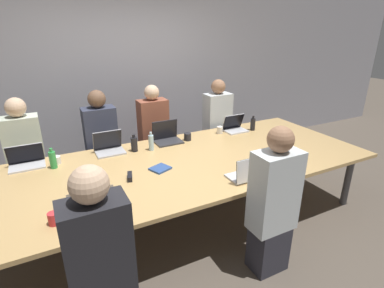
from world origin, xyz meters
The scene contains 25 objects.
ground_plane centered at (0.00, 0.00, 0.00)m, with size 24.00×24.00×0.00m, color brown.
curtain_wall centered at (0.00, 1.85, 1.40)m, with size 12.00×0.06×2.80m.
conference_table centered at (0.00, 0.00, 0.68)m, with size 4.43×1.68×0.72m.
laptop_far_left centered at (-1.43, 0.68, 0.79)m, with size 0.36×0.23×0.24m.
person_far_left centered at (-1.44, 1.05, 0.68)m, with size 0.40×0.24×1.39m.
cup_far_left centered at (-1.14, 0.59, 0.77)m, with size 0.09×0.09×0.09m.
bottle_far_left centered at (-1.18, 0.50, 0.82)m, with size 0.07×0.07×0.22m.
laptop_far_midleft centered at (-0.56, 0.66, 0.80)m, with size 0.33×0.26×0.26m.
person_far_midleft centered at (-0.57, 1.05, 0.68)m, with size 0.40×0.24×1.39m.
bottle_far_midleft centered at (-0.29, 0.55, 0.81)m, with size 0.08×0.08×0.21m.
laptop_near_midright centered at (0.46, -0.64, 0.79)m, with size 0.31×0.24×0.24m.
person_near_midright centered at (0.44, -1.05, 0.68)m, with size 0.40×0.24×1.39m.
laptop_near_left centered at (-0.97, -0.63, 0.80)m, with size 0.34×0.27×0.27m.
person_near_left centered at (-1.03, -1.12, 0.69)m, with size 0.40×0.24×1.40m.
cup_near_left centered at (-1.25, -0.55, 0.77)m, with size 0.08×0.08×0.10m.
laptop_far_right centered at (1.20, 0.62, 0.79)m, with size 0.32×0.24×0.23m.
person_far_right centered at (1.19, 1.06, 0.67)m, with size 0.40×0.24×1.39m.
cup_far_right centered at (0.96, 0.62, 0.77)m, with size 0.08×0.08×0.10m.
bottle_far_right centered at (1.45, 0.53, 0.81)m, with size 0.07×0.07×0.21m.
laptop_far_center centered at (0.18, 0.67, 0.80)m, with size 0.34×0.26×0.27m.
person_far_center centered at (0.17, 1.14, 0.67)m, with size 0.40×0.24×1.38m.
cup_far_center centered at (0.44, 0.59, 0.77)m, with size 0.09×0.09×0.10m.
bottle_far_center centered at (-0.10, 0.48, 0.82)m, with size 0.06×0.06×0.23m.
stapler centered at (-0.54, -0.11, 0.75)m, with size 0.08×0.16×0.05m.
notebook centered at (-0.20, -0.05, 0.73)m, with size 0.24×0.23×0.02m.
Camera 1 is at (-1.19, -2.69, 2.11)m, focal length 28.00 mm.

